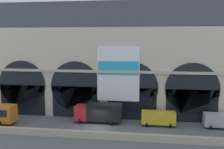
# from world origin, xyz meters

# --- Properties ---
(ground_plane) EXTENTS (200.00, 200.00, 0.00)m
(ground_plane) POSITION_xyz_m (0.00, 0.00, 0.00)
(ground_plane) COLOR slate
(quay_parapet_wall) EXTENTS (90.00, 0.70, 0.96)m
(quay_parapet_wall) POSITION_xyz_m (0.00, -4.21, 0.48)
(quay_parapet_wall) COLOR #BCAD8C
(quay_parapet_wall) RESTS_ON ground
(station_building) EXTENTS (50.10, 5.85, 19.63)m
(station_building) POSITION_xyz_m (0.03, 7.72, 9.53)
(station_building) COLOR beige
(station_building) RESTS_ON ground
(box_truck_center) EXTENTS (7.50, 2.91, 3.12)m
(box_truck_center) POSITION_xyz_m (-0.26, 2.62, 1.70)
(box_truck_center) COLOR red
(box_truck_center) RESTS_ON ground
(van_mideast) EXTENTS (5.20, 2.48, 2.20)m
(van_mideast) POSITION_xyz_m (9.16, 2.51, 1.25)
(van_mideast) COLOR gold
(van_mideast) RESTS_ON ground
(van_east) EXTENTS (5.20, 2.48, 2.20)m
(van_east) POSITION_xyz_m (18.57, 2.65, 1.25)
(van_east) COLOR #ADB2B7
(van_east) RESTS_ON ground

